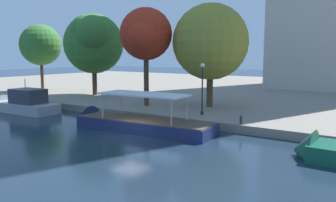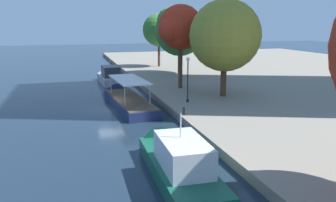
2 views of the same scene
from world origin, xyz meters
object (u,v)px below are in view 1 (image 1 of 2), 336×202
object	(u,v)px
lamp_post	(202,84)
tree_3	(211,43)
motor_yacht_0	(21,106)
tree_0	(146,34)
tree_1	(40,45)
tree_4	(93,41)
mooring_bollard_0	(241,119)
tour_boat_1	(133,125)

from	to	relation	value
lamp_post	tree_3	world-z (taller)	tree_3
motor_yacht_0	lamp_post	size ratio (longest dim) A/B	1.92
tree_0	tree_1	world-z (taller)	tree_0
tree_1	lamp_post	bearing A→B (deg)	-9.10
tree_4	mooring_bollard_0	bearing A→B (deg)	-16.55
lamp_post	mooring_bollard_0	bearing A→B (deg)	-23.30
lamp_post	tree_0	xyz separation A→B (m)	(-7.47, 1.53, 4.63)
motor_yacht_0	tree_0	size ratio (longest dim) A/B	0.87
tour_boat_1	tree_4	bearing A→B (deg)	-38.92
motor_yacht_0	tree_4	size ratio (longest dim) A/B	0.84
motor_yacht_0	tree_1	world-z (taller)	tree_1
lamp_post	tree_3	size ratio (longest dim) A/B	0.44
motor_yacht_0	tree_0	distance (m)	15.09
mooring_bollard_0	tree_0	bearing A→B (deg)	163.86
lamp_post	tree_0	distance (m)	8.92
tree_3	tree_4	bearing A→B (deg)	178.76
motor_yacht_0	tree_3	xyz separation A→B (m)	(16.79, 10.32, 6.52)
mooring_bollard_0	tree_3	distance (m)	10.87
lamp_post	motor_yacht_0	bearing A→B (deg)	-162.73
mooring_bollard_0	tree_4	size ratio (longest dim) A/B	0.06
lamp_post	tree_1	xyz separation A→B (m)	(-29.33, 4.70, 3.90)
lamp_post	tree_4	distance (m)	19.82
motor_yacht_0	tour_boat_1	xyz separation A→B (m)	(15.27, 0.02, -0.33)
motor_yacht_0	tour_boat_1	bearing A→B (deg)	177.35
tree_4	tour_boat_1	bearing A→B (deg)	-34.46
tour_boat_1	tree_3	xyz separation A→B (m)	(1.52, 10.31, 6.85)
tour_boat_1	mooring_bollard_0	size ratio (longest dim) A/B	18.96
tour_boat_1	lamp_post	distance (m)	7.23
tour_boat_1	lamp_post	world-z (taller)	lamp_post
tree_0	tree_1	xyz separation A→B (m)	(-21.86, 3.17, -0.73)
tour_boat_1	mooring_bollard_0	bearing A→B (deg)	-158.24
motor_yacht_0	mooring_bollard_0	bearing A→B (deg)	-173.33
tree_4	lamp_post	bearing A→B (deg)	-14.84
motor_yacht_0	lamp_post	world-z (taller)	lamp_post
mooring_bollard_0	tree_1	world-z (taller)	tree_1
motor_yacht_0	tour_boat_1	size ratio (longest dim) A/B	0.68
motor_yacht_0	tree_1	size ratio (longest dim) A/B	0.92
mooring_bollard_0	tree_3	size ratio (longest dim) A/B	0.07
tree_1	tree_4	distance (m)	10.61
mooring_bollard_0	lamp_post	bearing A→B (deg)	156.70
tree_1	tree_3	bearing A→B (deg)	-0.22
lamp_post	tree_4	xyz separation A→B (m)	(-18.72, 4.96, 4.23)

